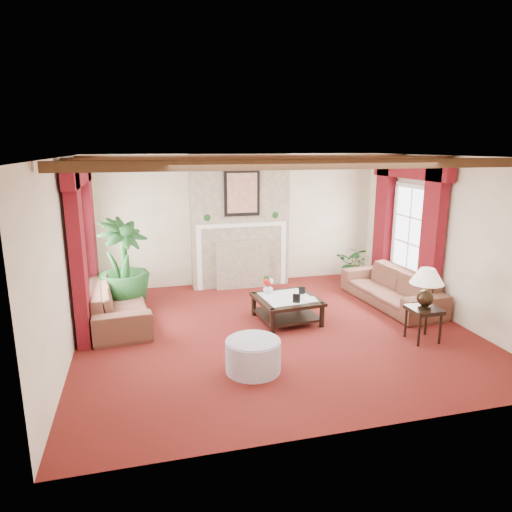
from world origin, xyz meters
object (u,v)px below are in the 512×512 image
object	(u,v)px
side_table	(423,324)
ottoman	(253,356)
potted_palm	(124,284)
coffee_table	(287,309)
sofa_left	(118,295)
sofa_right	(391,282)

from	to	relation	value
side_table	ottoman	xyz separation A→B (m)	(-2.70, -0.31, -0.05)
potted_palm	side_table	distance (m)	5.06
potted_palm	ottoman	xyz separation A→B (m)	(1.66, -2.87, -0.25)
coffee_table	ottoman	world-z (taller)	ottoman
side_table	ottoman	distance (m)	2.71
sofa_left	sofa_right	distance (m)	4.84
coffee_table	side_table	world-z (taller)	side_table
coffee_table	side_table	distance (m)	2.14
sofa_left	ottoman	bearing A→B (deg)	-147.86
sofa_right	side_table	size ratio (longest dim) A/B	4.32
ottoman	side_table	bearing A→B (deg)	6.49
sofa_left	ottoman	xyz separation A→B (m)	(1.74, -2.29, -0.23)
side_table	ottoman	world-z (taller)	side_table
coffee_table	ottoman	size ratio (longest dim) A/B	1.38
sofa_left	side_table	world-z (taller)	sofa_left
ottoman	potted_palm	bearing A→B (deg)	120.06
sofa_left	coffee_table	world-z (taller)	sofa_left
sofa_left	coffee_table	xyz separation A→B (m)	(2.71, -0.72, -0.23)
sofa_left	side_table	size ratio (longest dim) A/B	4.42
sofa_right	side_table	distance (m)	1.62
sofa_left	potted_palm	world-z (taller)	potted_palm
side_table	sofa_right	bearing A→B (deg)	76.16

